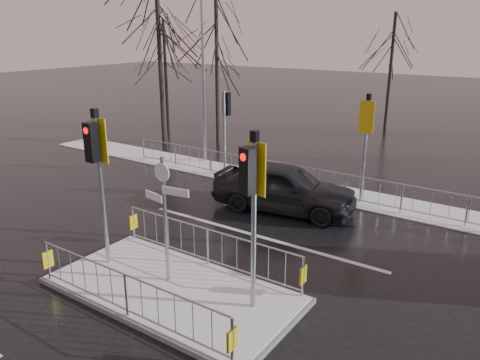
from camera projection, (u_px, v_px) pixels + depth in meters
The scene contains 11 objects.
ground at pixel (172, 292), 11.02m from camera, with size 120.00×120.00×0.00m, color black.
snow_verge at pixel (325, 192), 17.78m from camera, with size 30.00×2.00×0.04m, color white.
lane_markings at pixel (163, 299), 10.76m from camera, with size 8.00×11.38×0.01m.
traffic_island at pixel (172, 277), 10.92m from camera, with size 6.00×3.04×4.15m.
far_kerb_fixtures at pixel (328, 171), 16.92m from camera, with size 18.00×0.65×3.83m.
car_far_lane at pixel (284, 187), 15.80m from camera, with size 1.95×4.86×1.66m, color black.
tree_near_a at pixel (158, 25), 23.41m from camera, with size 4.75×4.75×8.97m.
tree_near_b at pixel (217, 45), 23.55m from camera, with size 4.00×4.00×7.55m.
tree_near_c at pixel (165, 55), 26.95m from camera, with size 3.50×3.50×6.61m.
tree_far_a at pixel (392, 48), 27.92m from camera, with size 3.75×3.75×7.08m.
street_lamp_left at pixel (204, 63), 20.55m from camera, with size 1.25×0.18×8.20m.
Camera 1 is at (6.76, -7.10, 5.92)m, focal length 35.00 mm.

